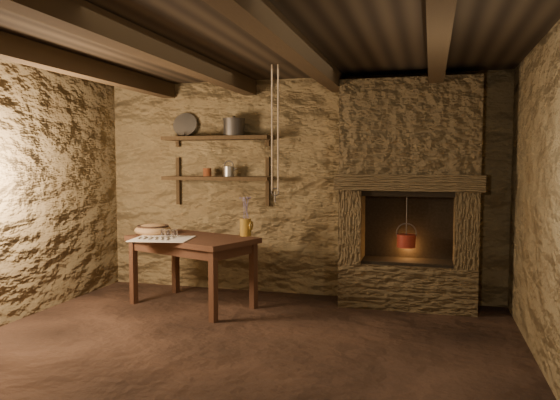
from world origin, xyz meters
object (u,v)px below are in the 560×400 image
(work_table, at_px, (192,269))
(red_pot, at_px, (406,240))
(stoneware_jug, at_px, (246,219))
(iron_stockpot, at_px, (234,128))
(wooden_bowl, at_px, (153,230))

(work_table, relative_size, red_pot, 2.65)
(stoneware_jug, distance_m, iron_stockpot, 1.09)
(iron_stockpot, bearing_deg, wooden_bowl, -140.96)
(stoneware_jug, height_order, iron_stockpot, iron_stockpot)
(iron_stockpot, xyz_separation_m, red_pot, (1.89, -0.12, -1.16))
(wooden_bowl, distance_m, iron_stockpot, 1.42)
(work_table, distance_m, iron_stockpot, 1.62)
(work_table, bearing_deg, stoneware_jug, 42.62)
(stoneware_jug, distance_m, red_pot, 1.65)
(work_table, bearing_deg, wooden_bowl, -167.37)
(wooden_bowl, relative_size, red_pot, 0.71)
(iron_stockpot, height_order, red_pot, iron_stockpot)
(wooden_bowl, bearing_deg, work_table, -7.94)
(wooden_bowl, relative_size, iron_stockpot, 1.64)
(red_pot, bearing_deg, stoneware_jug, -169.00)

